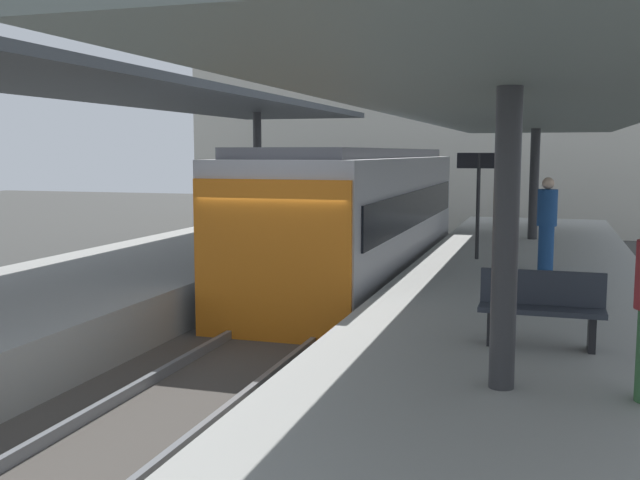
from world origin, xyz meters
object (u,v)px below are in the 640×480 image
at_px(commuter_train, 358,218).
at_px(platform_bench, 541,306).
at_px(passenger_near_bench, 547,223).
at_px(platform_sign, 479,181).

relative_size(commuter_train, platform_bench, 7.98).
xyz_separation_m(platform_bench, passenger_near_bench, (0.02, 5.45, 0.45)).
bearing_deg(platform_sign, commuter_train, 163.97).
bearing_deg(passenger_near_bench, platform_bench, -90.19).
distance_m(commuter_train, passenger_near_bench, 4.70).
distance_m(platform_bench, passenger_near_bench, 5.47).
bearing_deg(platform_bench, platform_sign, 101.26).
height_order(commuter_train, platform_sign, commuter_train).
bearing_deg(platform_bench, passenger_near_bench, 89.81).
height_order(platform_sign, passenger_near_bench, platform_sign).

